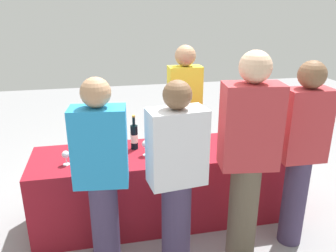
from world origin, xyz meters
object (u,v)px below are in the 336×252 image
at_px(server_pouring, 184,113).
at_px(guest_2, 248,156).
at_px(wine_bottle_1, 103,143).
at_px(wine_glass_3, 260,137).
at_px(wine_glass_2, 146,145).
at_px(wine_bottle_2, 117,140).
at_px(guest_1, 177,175).
at_px(wine_glass_0, 66,155).
at_px(wine_bottle_5, 228,128).
at_px(guest_3, 301,150).
at_px(wine_bottle_0, 82,138).
at_px(wine_glass_1, 87,153).
at_px(wine_bottle_6, 262,129).
at_px(wine_bottle_4, 195,132).
at_px(guest_0, 102,174).
at_px(wine_bottle_3, 134,137).

xyz_separation_m(server_pouring, guest_2, (0.17, -1.27, 0.03)).
xyz_separation_m(wine_bottle_1, wine_glass_3, (1.51, -0.13, -0.02)).
bearing_deg(wine_glass_2, wine_bottle_2, 149.22).
bearing_deg(guest_1, wine_bottle_2, 109.84).
relative_size(wine_glass_0, wine_glass_2, 0.87).
height_order(wine_bottle_5, guest_3, guest_3).
bearing_deg(guest_2, wine_bottle_1, 151.73).
height_order(wine_bottle_0, wine_bottle_1, wine_bottle_0).
bearing_deg(server_pouring, wine_bottle_1, 27.84).
xyz_separation_m(wine_glass_1, wine_glass_3, (1.65, 0.07, -0.01)).
height_order(wine_bottle_6, wine_glass_0, wine_bottle_6).
distance_m(wine_glass_0, guest_3, 2.00).
relative_size(wine_bottle_4, guest_2, 0.17).
bearing_deg(wine_glass_3, guest_3, -79.46).
bearing_deg(guest_1, wine_bottle_6, 28.45).
bearing_deg(wine_bottle_2, wine_glass_2, -30.78).
bearing_deg(wine_bottle_6, guest_3, -89.18).
bearing_deg(server_pouring, guest_1, 72.59).
xyz_separation_m(wine_bottle_1, wine_glass_0, (-0.33, -0.17, -0.02)).
xyz_separation_m(wine_bottle_1, wine_bottle_4, (0.91, 0.10, 0.00)).
relative_size(wine_bottle_5, guest_2, 0.18).
relative_size(wine_bottle_0, wine_glass_2, 2.23).
xyz_separation_m(guest_0, guest_2, (1.10, -0.11, 0.09)).
bearing_deg(guest_3, wine_glass_0, 167.15).
height_order(wine_bottle_1, guest_1, guest_1).
bearing_deg(wine_bottle_6, wine_bottle_2, 179.09).
distance_m(wine_bottle_3, wine_glass_2, 0.20).
bearing_deg(wine_glass_3, wine_bottle_2, 173.61).
height_order(server_pouring, guest_3, server_pouring).
bearing_deg(wine_bottle_6, wine_bottle_5, 163.24).
bearing_deg(wine_bottle_6, wine_bottle_0, 176.15).
distance_m(wine_bottle_5, guest_0, 1.51).
xyz_separation_m(wine_bottle_0, wine_glass_1, (0.05, -0.32, -0.02)).
relative_size(wine_bottle_3, guest_2, 0.19).
xyz_separation_m(wine_bottle_0, wine_glass_3, (1.70, -0.25, -0.03)).
height_order(wine_bottle_0, guest_3, guest_3).
height_order(wine_bottle_2, wine_glass_3, wine_bottle_2).
height_order(server_pouring, guest_0, server_pouring).
relative_size(wine_glass_3, guest_2, 0.07).
xyz_separation_m(wine_bottle_4, wine_bottle_6, (0.69, -0.09, 0.01)).
xyz_separation_m(wine_bottle_0, guest_2, (1.27, -0.91, 0.10)).
height_order(wine_glass_1, guest_0, guest_0).
bearing_deg(wine_glass_2, wine_bottle_1, 162.29).
bearing_deg(server_pouring, guest_3, 121.10).
xyz_separation_m(guest_0, guest_1, (0.55, -0.08, -0.02)).
relative_size(wine_glass_2, server_pouring, 0.09).
height_order(wine_bottle_1, wine_glass_0, wine_bottle_1).
height_order(wine_bottle_0, guest_1, guest_1).
bearing_deg(wine_glass_1, wine_glass_0, 173.35).
bearing_deg(wine_glass_2, wine_glass_3, -0.27).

